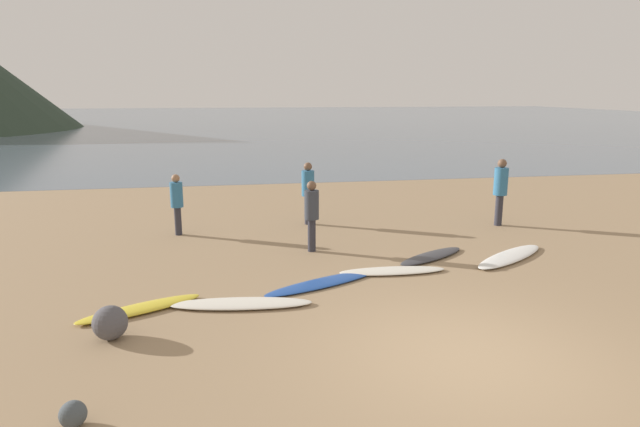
{
  "coord_description": "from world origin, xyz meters",
  "views": [
    {
      "loc": [
        -3.12,
        -6.34,
        3.55
      ],
      "look_at": [
        -0.89,
        6.54,
        0.6
      ],
      "focal_mm": 30.55,
      "sensor_mm": 36.0,
      "label": 1
    }
  ],
  "objects_px": {
    "surfboard_4": "(431,256)",
    "beach_rock_far": "(73,414)",
    "person_1": "(312,210)",
    "surfboard_2": "(323,283)",
    "beach_rock_near": "(110,323)",
    "surfboard_0": "(140,309)",
    "person_2": "(308,188)",
    "surfboard_3": "(392,271)",
    "person_3": "(501,187)",
    "surfboard_5": "(510,256)",
    "person_0": "(177,199)",
    "surfboard_1": "(241,304)"
  },
  "relations": [
    {
      "from": "surfboard_1",
      "to": "person_1",
      "type": "relative_size",
      "value": 1.5
    },
    {
      "from": "surfboard_3",
      "to": "surfboard_4",
      "type": "xyz_separation_m",
      "value": [
        1.14,
        0.81,
        0.0
      ]
    },
    {
      "from": "person_1",
      "to": "person_2",
      "type": "bearing_deg",
      "value": 122.29
    },
    {
      "from": "surfboard_2",
      "to": "surfboard_4",
      "type": "bearing_deg",
      "value": 0.64
    },
    {
      "from": "person_2",
      "to": "surfboard_3",
      "type": "bearing_deg",
      "value": -3.87
    },
    {
      "from": "surfboard_3",
      "to": "person_3",
      "type": "relative_size",
      "value": 1.2
    },
    {
      "from": "beach_rock_near",
      "to": "surfboard_0",
      "type": "bearing_deg",
      "value": 74.51
    },
    {
      "from": "surfboard_3",
      "to": "person_1",
      "type": "relative_size",
      "value": 1.34
    },
    {
      "from": "surfboard_2",
      "to": "beach_rock_near",
      "type": "xyz_separation_m",
      "value": [
        -3.47,
        -1.73,
        0.22
      ]
    },
    {
      "from": "surfboard_4",
      "to": "beach_rock_far",
      "type": "height_order",
      "value": "beach_rock_far"
    },
    {
      "from": "surfboard_3",
      "to": "surfboard_4",
      "type": "height_order",
      "value": "surfboard_4"
    },
    {
      "from": "person_1",
      "to": "person_2",
      "type": "xyz_separation_m",
      "value": [
        0.3,
        2.55,
        0.05
      ]
    },
    {
      "from": "surfboard_0",
      "to": "person_2",
      "type": "relative_size",
      "value": 1.23
    },
    {
      "from": "person_3",
      "to": "person_1",
      "type": "bearing_deg",
      "value": -154.16
    },
    {
      "from": "surfboard_2",
      "to": "surfboard_3",
      "type": "relative_size",
      "value": 1.16
    },
    {
      "from": "person_1",
      "to": "person_3",
      "type": "xyz_separation_m",
      "value": [
        5.35,
        1.55,
        0.11
      ]
    },
    {
      "from": "person_2",
      "to": "beach_rock_near",
      "type": "height_order",
      "value": "person_2"
    },
    {
      "from": "person_1",
      "to": "beach_rock_near",
      "type": "distance_m",
      "value": 5.37
    },
    {
      "from": "surfboard_2",
      "to": "beach_rock_near",
      "type": "distance_m",
      "value": 3.88
    },
    {
      "from": "surfboard_5",
      "to": "person_2",
      "type": "xyz_separation_m",
      "value": [
        -3.85,
        3.84,
        0.95
      ]
    },
    {
      "from": "surfboard_5",
      "to": "person_0",
      "type": "bearing_deg",
      "value": 121.35
    },
    {
      "from": "surfboard_5",
      "to": "beach_rock_near",
      "type": "distance_m",
      "value": 8.19
    },
    {
      "from": "surfboard_0",
      "to": "beach_rock_far",
      "type": "xyz_separation_m",
      "value": [
        -0.25,
        -3.16,
        0.1
      ]
    },
    {
      "from": "person_3",
      "to": "surfboard_3",
      "type": "bearing_deg",
      "value": -130.63
    },
    {
      "from": "person_3",
      "to": "beach_rock_far",
      "type": "relative_size",
      "value": 6.12
    },
    {
      "from": "surfboard_1",
      "to": "person_1",
      "type": "xyz_separation_m",
      "value": [
        1.69,
        2.99,
        0.9
      ]
    },
    {
      "from": "surfboard_0",
      "to": "surfboard_3",
      "type": "xyz_separation_m",
      "value": [
        4.68,
        1.17,
        -0.01
      ]
    },
    {
      "from": "person_0",
      "to": "beach_rock_far",
      "type": "height_order",
      "value": "person_0"
    },
    {
      "from": "surfboard_3",
      "to": "person_0",
      "type": "relative_size",
      "value": 1.39
    },
    {
      "from": "beach_rock_far",
      "to": "surfboard_1",
      "type": "bearing_deg",
      "value": 58.73
    },
    {
      "from": "surfboard_4",
      "to": "beach_rock_near",
      "type": "distance_m",
      "value": 6.78
    },
    {
      "from": "surfboard_0",
      "to": "person_2",
      "type": "xyz_separation_m",
      "value": [
        3.63,
        5.49,
        0.95
      ]
    },
    {
      "from": "surfboard_3",
      "to": "surfboard_4",
      "type": "bearing_deg",
      "value": 38.11
    },
    {
      "from": "person_0",
      "to": "beach_rock_far",
      "type": "xyz_separation_m",
      "value": [
        -0.48,
        -8.09,
        -0.76
      ]
    },
    {
      "from": "person_1",
      "to": "surfboard_2",
      "type": "bearing_deg",
      "value": -54.41
    },
    {
      "from": "surfboard_3",
      "to": "beach_rock_near",
      "type": "relative_size",
      "value": 4.25
    },
    {
      "from": "beach_rock_near",
      "to": "beach_rock_far",
      "type": "height_order",
      "value": "beach_rock_near"
    },
    {
      "from": "beach_rock_near",
      "to": "beach_rock_far",
      "type": "distance_m",
      "value": 2.17
    },
    {
      "from": "person_1",
      "to": "person_2",
      "type": "height_order",
      "value": "person_2"
    },
    {
      "from": "surfboard_2",
      "to": "person_0",
      "type": "distance_m",
      "value": 5.2
    },
    {
      "from": "surfboard_5",
      "to": "beach_rock_far",
      "type": "xyz_separation_m",
      "value": [
        -7.73,
        -4.81,
        0.1
      ]
    },
    {
      "from": "beach_rock_near",
      "to": "beach_rock_far",
      "type": "relative_size",
      "value": 1.72
    },
    {
      "from": "surfboard_3",
      "to": "beach_rock_far",
      "type": "xyz_separation_m",
      "value": [
        -4.93,
        -4.33,
        0.11
      ]
    },
    {
      "from": "person_1",
      "to": "beach_rock_near",
      "type": "bearing_deg",
      "value": -93.47
    },
    {
      "from": "surfboard_1",
      "to": "surfboard_5",
      "type": "relative_size",
      "value": 0.97
    },
    {
      "from": "person_3",
      "to": "beach_rock_far",
      "type": "height_order",
      "value": "person_3"
    },
    {
      "from": "person_2",
      "to": "surfboard_4",
      "type": "bearing_deg",
      "value": 14.41
    },
    {
      "from": "surfboard_4",
      "to": "beach_rock_near",
      "type": "height_order",
      "value": "beach_rock_near"
    },
    {
      "from": "surfboard_3",
      "to": "person_1",
      "type": "bearing_deg",
      "value": 130.01
    },
    {
      "from": "person_1",
      "to": "beach_rock_far",
      "type": "bearing_deg",
      "value": -81.33
    }
  ]
}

